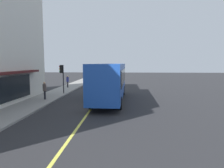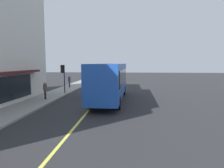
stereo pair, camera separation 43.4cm
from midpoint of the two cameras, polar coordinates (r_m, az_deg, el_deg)
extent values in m
plane|color=#28282B|center=(16.64, -4.99, -6.44)|extent=(120.00, 120.00, 0.00)
cube|color=gray|center=(18.25, -21.58, -5.49)|extent=(80.00, 2.82, 0.15)
cube|color=#D8D14C|center=(16.64, -4.99, -6.42)|extent=(36.00, 0.16, 0.01)
cube|color=#1E4CAD|center=(18.90, 0.04, 1.21)|extent=(11.08, 2.86, 3.00)
cube|color=black|center=(24.29, 1.52, 3.12)|extent=(0.19, 2.10, 1.80)
cube|color=black|center=(18.77, -3.92, 2.26)|extent=(8.80, 0.35, 1.32)
cube|color=black|center=(18.47, 3.85, 2.21)|extent=(8.80, 0.35, 1.32)
cube|color=#0CF259|center=(24.33, 1.54, 5.22)|extent=(0.14, 1.90, 0.36)
cube|color=#2D2D33|center=(24.52, 1.53, -0.63)|extent=(0.24, 2.40, 0.40)
cylinder|color=black|center=(22.68, -1.77, -1.81)|extent=(1.01, 0.33, 1.00)
cylinder|color=black|center=(22.47, 3.94, -1.89)|extent=(1.01, 0.33, 1.00)
cylinder|color=black|center=(15.85, -5.51, -5.23)|extent=(1.01, 0.33, 1.00)
cylinder|color=black|center=(15.53, 2.71, -5.43)|extent=(1.01, 0.33, 1.00)
cylinder|color=#2D2D33|center=(23.47, -12.83, 1.38)|extent=(0.12, 0.12, 3.20)
cube|color=black|center=(23.47, -13.36, 4.18)|extent=(0.30, 0.30, 0.90)
sphere|color=red|center=(23.52, -13.77, 4.83)|extent=(0.18, 0.18, 0.18)
sphere|color=orange|center=(23.53, -13.76, 4.17)|extent=(0.18, 0.18, 0.18)
sphere|color=green|center=(23.54, -13.74, 3.52)|extent=(0.18, 0.18, 0.18)
cylinder|color=black|center=(28.82, -11.57, -0.15)|extent=(0.18, 0.18, 0.81)
cylinder|color=#33388C|center=(28.76, -11.60, 1.29)|extent=(0.34, 0.34, 0.64)
sphere|color=tan|center=(28.73, -11.62, 2.16)|extent=(0.23, 0.23, 0.23)
cylinder|color=black|center=(20.06, -17.81, -2.97)|extent=(0.18, 0.18, 0.80)
cylinder|color=#594C47|center=(19.97, -17.87, -0.93)|extent=(0.34, 0.34, 0.64)
sphere|color=tan|center=(19.92, -17.91, 0.30)|extent=(0.22, 0.22, 0.22)
camera|label=1|loc=(0.22, -89.34, 0.07)|focal=32.24mm
camera|label=2|loc=(0.22, 90.66, -0.07)|focal=32.24mm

